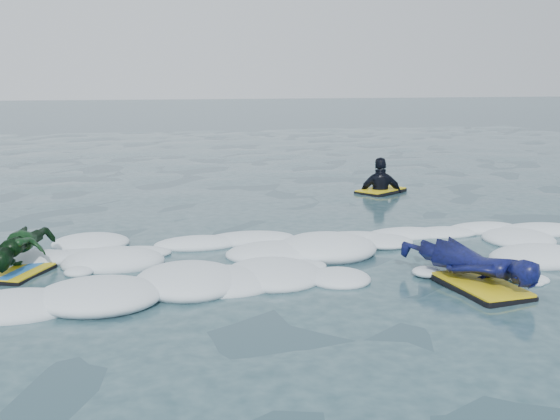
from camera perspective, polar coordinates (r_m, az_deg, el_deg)
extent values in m
plane|color=#172B38|center=(7.94, 1.79, -5.41)|extent=(120.00, 120.00, 0.00)
cube|color=black|center=(7.71, 16.05, -6.05)|extent=(0.72, 1.17, 0.06)
cube|color=yellow|center=(7.70, 16.06, -5.78)|extent=(0.69, 1.14, 0.02)
imported|color=#0D115C|center=(7.86, 15.25, -4.10)|extent=(1.21, 1.78, 0.40)
cube|color=black|center=(8.46, -20.25, -4.87)|extent=(0.74, 0.92, 0.04)
cube|color=yellow|center=(8.45, -20.26, -4.69)|extent=(0.72, 0.89, 0.01)
cube|color=blue|center=(8.45, -20.27, -4.63)|extent=(0.46, 0.75, 0.00)
imported|color=#0E3410|center=(8.59, -20.18, -3.08)|extent=(0.89, 1.32, 0.46)
cube|color=black|center=(13.63, 8.18, 1.52)|extent=(1.16, 1.05, 0.05)
cube|color=yellow|center=(13.63, 8.19, 1.67)|extent=(1.13, 1.02, 0.02)
imported|color=black|center=(13.65, 8.17, 1.04)|extent=(0.96, 0.54, 1.54)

